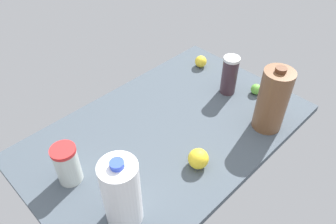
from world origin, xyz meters
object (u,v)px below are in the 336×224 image
lemon_loose (198,159)px  lemon_beside_bowl (201,61)px  milk_jug (122,193)px  shaker_bottle (229,75)px  tumbler_cup (67,164)px  lime_by_jug (256,89)px  chocolate_milk_jug (273,100)px

lemon_loose → lemon_beside_bowl: (51.44, 43.32, -0.84)cm
milk_jug → shaker_bottle: (77.46, 17.25, -3.54)cm
tumbler_cup → lime_by_jug: tumbler_cup is taller
milk_jug → lime_by_jug: size_ratio=5.43×
shaker_bottle → lime_by_jug: 15.19cm
lemon_loose → lime_by_jug: (52.69, 9.55, -1.38)cm
chocolate_milk_jug → lime_by_jug: size_ratio=5.80×
chocolate_milk_jug → lime_by_jug: (15.33, 15.66, -11.49)cm
shaker_bottle → lime_by_jug: (8.39, -10.53, -7.03)cm
shaker_bottle → lemon_beside_bowl: 25.16cm
milk_jug → lemon_beside_bowl: bearing=25.6°
milk_jug → tumbler_cup: 26.70cm
lemon_loose → chocolate_milk_jug: bearing=-9.3°
shaker_bottle → lime_by_jug: bearing=-51.5°
chocolate_milk_jug → shaker_bottle: (6.95, 26.19, -4.46)cm
lime_by_jug → lemon_beside_bowl: bearing=92.1°
tumbler_cup → shaker_bottle: size_ratio=0.84×
milk_jug → shaker_bottle: milk_jug is taller
milk_jug → shaker_bottle: 79.43cm
chocolate_milk_jug → lemon_loose: 39.18cm
shaker_bottle → lime_by_jug: shaker_bottle is taller
tumbler_cup → lemon_loose: tumbler_cup is taller
chocolate_milk_jug → lime_by_jug: bearing=45.6°
tumbler_cup → lime_by_jug: (90.14, -19.13, -5.48)cm
tumbler_cup → lime_by_jug: bearing=-12.0°
chocolate_milk_jug → lemon_loose: (-37.36, 6.10, -10.11)cm
chocolate_milk_jug → shaker_bottle: chocolate_milk_jug is taller
shaker_bottle → chocolate_milk_jug: bearing=-104.9°
lemon_loose → lemon_beside_bowl: lemon_loose is taller
tumbler_cup → lemon_beside_bowl: size_ratio=2.58×
tumbler_cup → lime_by_jug: 92.31cm
tumbler_cup → lemon_beside_bowl: 90.22cm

